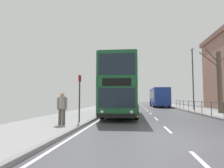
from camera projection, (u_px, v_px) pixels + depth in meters
name	position (u px, v px, depth m)	size (l,w,h in m)	color
ground	(159.00, 140.00, 6.61)	(15.80, 140.00, 0.20)	#424248
double_decker_bus_main	(121.00, 88.00, 16.79)	(2.81, 10.85, 4.50)	#19512D
background_bus_far_lane	(159.00, 97.00, 33.47)	(2.69, 9.23, 3.18)	navy
pedestrian_railing_far_kerb	(202.00, 105.00, 17.13)	(0.05, 21.32, 1.08)	#2D3338
pedestrian_with_backpack	(62.00, 106.00, 9.81)	(0.55, 0.55, 1.66)	#4C473D
bus_stop_sign_near	(80.00, 93.00, 11.05)	(0.08, 0.44, 2.70)	#2D2D33
street_lamp_far_side	(193.00, 74.00, 23.07)	(0.28, 0.60, 7.39)	#38383D
bare_tree_far_00	(219.00, 80.00, 17.79)	(3.07, 2.80, 6.11)	brown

